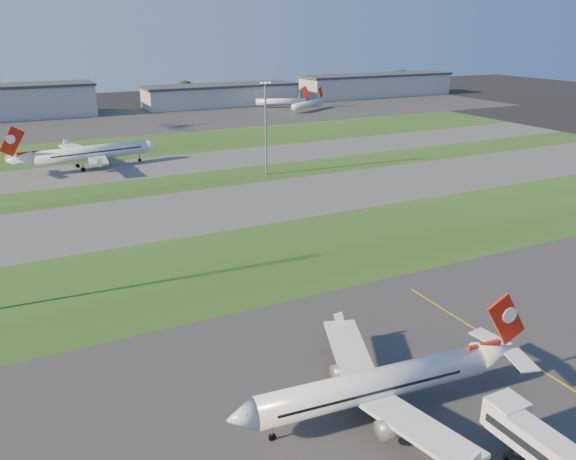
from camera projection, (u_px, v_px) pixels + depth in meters
ground at (546, 405)px, 61.92m from camera, size 700.00×700.00×0.00m
apron_near at (546, 405)px, 61.92m from camera, size 300.00×70.00×0.01m
grass_strip_a at (316, 249)px, 105.72m from camera, size 300.00×34.00×0.01m
taxiway_a at (249, 203)px, 133.51m from camera, size 300.00×32.00×0.01m
grass_strip_b at (214, 179)px, 154.57m from camera, size 300.00×18.00×0.01m
taxiway_b at (190, 163)px, 173.09m from camera, size 300.00×26.00×0.01m
grass_strip_c at (163, 144)px, 200.89m from camera, size 300.00×40.00×0.01m
apron_far at (128, 121)px, 251.42m from camera, size 400.00×80.00×0.01m
airliner_parked at (376, 385)px, 59.42m from camera, size 32.85×27.77×10.25m
airliner_taxiing at (91, 153)px, 165.14m from camera, size 40.86×34.42×12.81m
mini_jet_near at (308, 104)px, 280.49m from camera, size 25.36×16.30×9.48m
mini_jet_far at (281, 101)px, 291.25m from camera, size 27.38×12.13×9.48m
light_mast_centre at (266, 122)px, 154.14m from camera, size 3.20×0.70×25.80m
hangar_west at (13, 102)px, 255.25m from camera, size 71.40×23.00×15.20m
hangar_east at (221, 95)px, 297.81m from camera, size 81.60×23.00×11.20m
hangar_far_east at (377, 85)px, 339.35m from camera, size 96.90×23.00×13.20m
tree_mid_west at (69, 100)px, 275.60m from camera, size 9.90×9.90×10.80m
tree_mid_east at (185, 92)px, 302.92m from camera, size 11.55×11.55×12.60m
tree_east at (309, 87)px, 332.86m from camera, size 10.45×10.45×11.40m
tree_far_east at (401, 80)px, 365.10m from camera, size 12.65×12.65×13.80m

